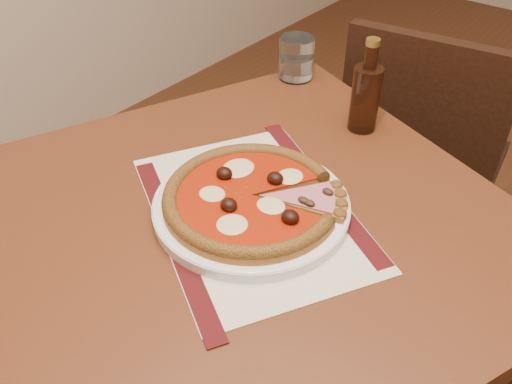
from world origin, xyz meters
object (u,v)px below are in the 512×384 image
Objects in this scene: chair_far at (420,153)px; pizza at (251,197)px; water_glass at (296,58)px; table at (249,258)px; bottle at (366,95)px; plate at (251,206)px.

pizza is at bearing 81.60° from chair_far.
water_glass is (-0.22, 0.43, 0.02)m from pizza.
table is 0.13m from pizza.
chair_far is 0.78m from pizza.
water_glass is at bearing 117.03° from pizza.
chair_far is (0.01, 0.72, -0.17)m from table.
table is 0.74m from chair_far.
chair_far reaches higher than pizza.
bottle reaches higher than pizza.
bottle is at bearing 88.39° from pizza.
chair_far is 2.70× the size of plate.
plate is 0.02m from pizza.
plate is at bearing 35.46° from pizza.
bottle is at bearing 88.40° from plate.
plate reaches higher than table.
chair_far is at bearing 90.68° from bottle.
pizza is at bearing 72.18° from table.
water_glass reaches higher than table.
plate is 1.12× the size of pizza.
water_glass is (-0.22, -0.29, 0.32)m from chair_far.
water_glass is at bearing 44.68° from chair_far.
pizza is 2.97× the size of water_glass.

